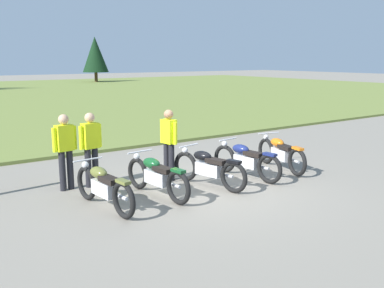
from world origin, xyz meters
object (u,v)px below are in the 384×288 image
Objects in this scene: rider_in_hivis_vest at (65,147)px; rider_checking_bike at (91,145)px; motorcycle_black at (208,167)px; motorcycle_navy at (246,160)px; motorcycle_olive at (104,186)px; motorcycle_orange at (281,153)px; rider_with_back_turned at (169,140)px; motorcycle_british_green at (157,176)px.

rider_in_hivis_vest and rider_checking_bike have the same top height.
motorcycle_black is 0.99× the size of motorcycle_navy.
rider_in_hivis_vest is (-0.18, 1.58, 0.51)m from motorcycle_olive.
motorcycle_orange is 4.81m from rider_checking_bike.
motorcycle_orange is at bearing 1.86° from motorcycle_olive.
motorcycle_black is at bearing -67.50° from rider_with_back_turned.
rider_in_hivis_vest is at bearing 149.77° from motorcycle_black.
motorcycle_black is 2.66m from rider_checking_bike.
motorcycle_orange is 3.04m from rider_with_back_turned.
motorcycle_british_green is 1.00× the size of motorcycle_navy.
motorcycle_olive is 2.51m from motorcycle_black.
motorcycle_british_green is at bearing -179.69° from motorcycle_navy.
motorcycle_orange is at bearing 3.32° from motorcycle_navy.
motorcycle_navy is at bearing 0.31° from motorcycle_british_green.
rider_with_back_turned reaches higher than motorcycle_black.
motorcycle_black is 1.19m from rider_with_back_turned.
rider_checking_bike is (-0.83, 1.44, 0.51)m from motorcycle_british_green.
motorcycle_british_green and motorcycle_navy have the same top height.
motorcycle_olive is at bearing -178.14° from motorcycle_orange.
rider_checking_bike is at bearing 119.97° from motorcycle_british_green.
motorcycle_olive is at bearing -176.49° from motorcycle_british_green.
rider_checking_bike is at bearing -7.00° from rider_in_hivis_vest.
motorcycle_black is 1.00× the size of motorcycle_orange.
motorcycle_british_green is 1.26× the size of rider_in_hivis_vest.
rider_with_back_turned reaches higher than motorcycle_olive.
motorcycle_navy is at bearing 3.44° from motorcycle_black.
motorcycle_navy is at bearing 1.36° from motorcycle_olive.
motorcycle_british_green is at bearing -133.52° from rider_with_back_turned.
rider_with_back_turned is 1.00× the size of rider_in_hivis_vest.
motorcycle_navy is 1.01× the size of motorcycle_orange.
motorcycle_navy is 1.25× the size of rider_with_back_turned.
rider_in_hivis_vest reaches higher than motorcycle_navy.
rider_checking_bike is at bearing 144.88° from motorcycle_black.
rider_checking_bike is (0.56, -0.07, 0.00)m from rider_in_hivis_vest.
rider_in_hivis_vest is at bearing 173.00° from rider_checking_bike.
rider_with_back_turned is (0.89, 0.94, 0.51)m from motorcycle_british_green.
motorcycle_navy is at bearing -176.68° from motorcycle_orange.
motorcycle_navy is (2.49, 0.01, 0.00)m from motorcycle_british_green.
motorcycle_british_green is 1.01× the size of motorcycle_orange.
rider_with_back_turned is at bearing 46.48° from motorcycle_british_green.
motorcycle_navy is at bearing -21.10° from rider_in_hivis_vest.
rider_in_hivis_vest is at bearing 164.55° from motorcycle_orange.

